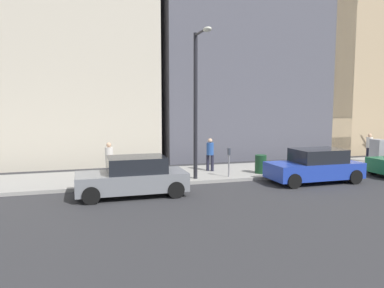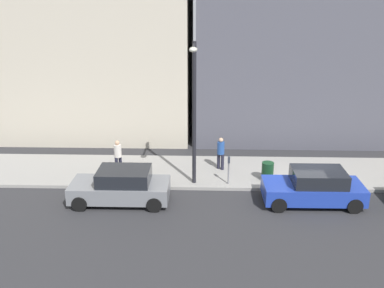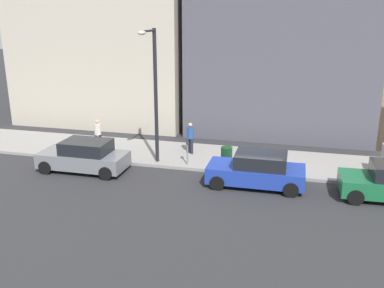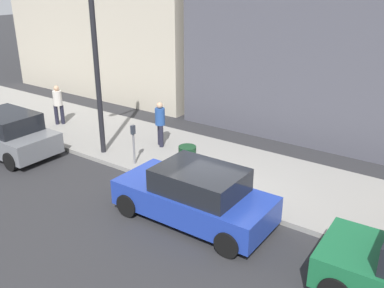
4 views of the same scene
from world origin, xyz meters
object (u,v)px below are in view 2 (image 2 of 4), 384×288
Objects in this scene: parked_car_blue at (314,187)px; pedestrian_far_corner at (118,155)px; pedestrian_midblock at (221,152)px; parked_car_grey at (121,186)px; parking_meter at (229,167)px; trash_bin at (268,171)px; streetlamp at (194,104)px.

parked_car_blue is 2.54× the size of pedestrian_far_corner.
parked_car_grey is at bearing 75.75° from pedestrian_midblock.
parking_meter is at bearing 66.24° from parked_car_blue.
streetlamp is at bearing 100.11° from trash_bin.
pedestrian_far_corner is (-0.56, 5.05, 0.00)m from pedestrian_midblock.
parked_car_blue is 2.54× the size of pedestrian_midblock.
parked_car_blue reaches higher than parking_meter.
pedestrian_far_corner reaches higher than parked_car_blue.
trash_bin is (1.99, 1.70, -0.14)m from parked_car_blue.
parked_car_blue is at bearing -139.55° from trash_bin.
parked_car_blue is 0.65× the size of streetlamp.
parking_meter is 3.43m from streetlamp.
parked_car_grey is at bearing 108.06° from trash_bin.
parked_car_blue is 6.27m from streetlamp.
streetlamp is 3.73m from pedestrian_midblock.
parked_car_grey reaches higher than trash_bin.
streetlamp is at bearing 74.71° from parked_car_blue.
pedestrian_far_corner is at bearing 84.07° from trash_bin.
parking_meter reaches higher than trash_bin.
trash_bin is 0.54× the size of pedestrian_far_corner.
parked_car_grey is 2.53× the size of pedestrian_midblock.
parked_car_grey is 4.75m from streetlamp.
streetlamp is at bearing 93.79° from pedestrian_midblock.
streetlamp reaches higher than pedestrian_midblock.
pedestrian_far_corner reaches higher than parked_car_grey.
pedestrian_far_corner is (1.20, 5.36, 0.11)m from parking_meter.
pedestrian_midblock reaches higher than trash_bin.
parked_car_grey is 0.65× the size of streetlamp.
parked_car_grey is 3.12× the size of parking_meter.
pedestrian_far_corner is at bearing 72.55° from parked_car_blue.
pedestrian_far_corner is at bearing 13.16° from parked_car_grey.
parked_car_grey is 5.57m from pedestrian_midblock.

